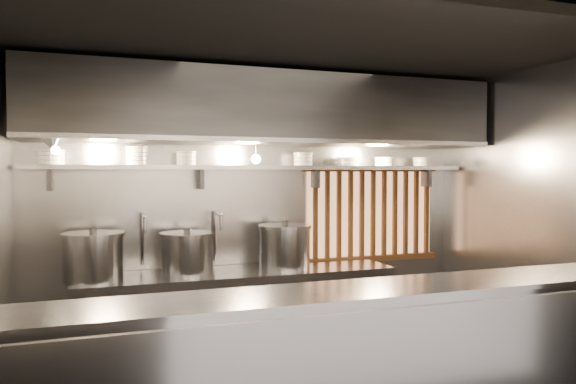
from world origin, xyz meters
TOP-DOWN VIEW (x-y plane):
  - ceiling at (0.00, 0.00)m, footprint 4.50×4.50m
  - wall_back at (0.00, 1.50)m, footprint 4.50×0.00m
  - wall_right at (2.25, 0.00)m, footprint 0.00×3.00m
  - serving_counter at (0.00, -0.96)m, footprint 4.50×0.56m
  - cooking_bench at (-0.30, 1.13)m, footprint 3.00×0.70m
  - bowl_shelf at (0.00, 1.32)m, footprint 4.40×0.34m
  - exhaust_hood at (0.00, 1.10)m, footprint 4.40×0.81m
  - wood_screen at (1.30, 1.45)m, footprint 1.56×0.09m
  - faucet_left at (-1.15, 1.37)m, footprint 0.04×0.30m
  - faucet_right at (-0.45, 1.37)m, footprint 0.04×0.30m
  - heat_lamp at (-1.90, 0.85)m, footprint 0.25×0.35m
  - pendant_bulb at (-0.10, 1.20)m, footprint 0.09×0.09m
  - stock_pot_left at (-0.78, 1.14)m, footprint 0.62×0.62m
  - stock_pot_mid at (-1.59, 1.09)m, footprint 0.57×0.57m
  - stock_pot_right at (0.18, 1.15)m, footprint 0.65×0.65m
  - bowl_stack_0 at (-1.93, 1.32)m, footprint 0.24×0.24m
  - bowl_stack_1 at (-1.20, 1.32)m, footprint 0.21×0.21m
  - bowl_stack_2 at (-0.75, 1.32)m, footprint 0.20×0.20m
  - bowl_stack_3 at (0.44, 1.32)m, footprint 0.20×0.20m
  - bowl_stack_4 at (0.94, 1.32)m, footprint 0.24×0.24m
  - bowl_stack_5 at (1.36, 1.32)m, footprint 0.20×0.20m
  - bowl_stack_6 at (1.85, 1.32)m, footprint 0.21×0.21m

SIDE VIEW (x-z plane):
  - cooking_bench at x=-0.30m, z-range 0.00..0.90m
  - serving_counter at x=0.00m, z-range 0.00..1.13m
  - stock_pot_left at x=-0.78m, z-range 0.88..1.30m
  - stock_pot_mid at x=-1.59m, z-range 0.88..1.34m
  - stock_pot_right at x=0.18m, z-range 0.88..1.34m
  - faucet_left at x=-1.15m, z-range 1.06..1.56m
  - faucet_right at x=-0.45m, z-range 1.06..1.56m
  - wood_screen at x=1.30m, z-range 0.86..1.90m
  - wall_back at x=0.00m, z-range -0.85..3.65m
  - wall_right at x=2.25m, z-range -0.10..2.90m
  - bowl_shelf at x=0.00m, z-range 1.86..1.90m
  - bowl_stack_4 at x=0.94m, z-range 1.90..1.99m
  - bowl_stack_6 at x=1.85m, z-range 1.90..1.99m
  - bowl_stack_5 at x=1.36m, z-range 1.90..1.99m
  - pendant_bulb at x=-0.10m, z-range 1.87..2.05m
  - bowl_stack_0 at x=-1.93m, z-range 1.90..2.03m
  - bowl_stack_3 at x=0.44m, z-range 1.90..2.03m
  - bowl_stack_2 at x=-0.75m, z-range 1.90..2.03m
  - bowl_stack_1 at x=-1.20m, z-range 1.90..2.07m
  - heat_lamp at x=-1.90m, z-range 1.97..2.17m
  - exhaust_hood at x=0.00m, z-range 2.10..2.75m
  - ceiling at x=0.00m, z-range 2.80..2.80m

